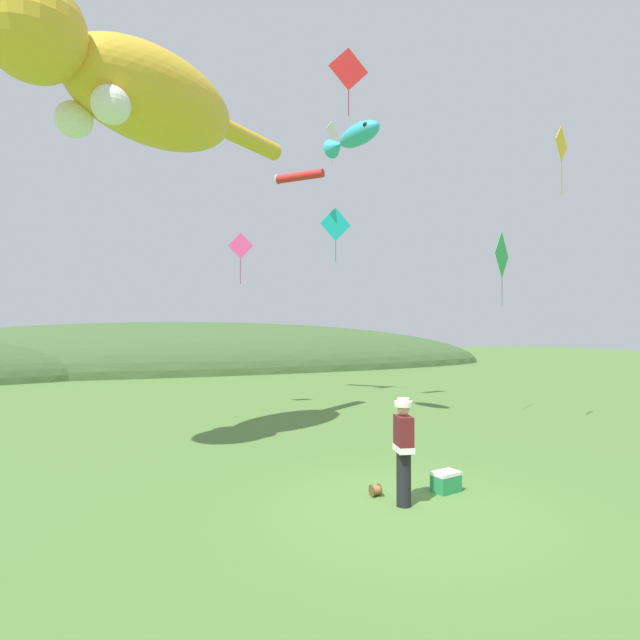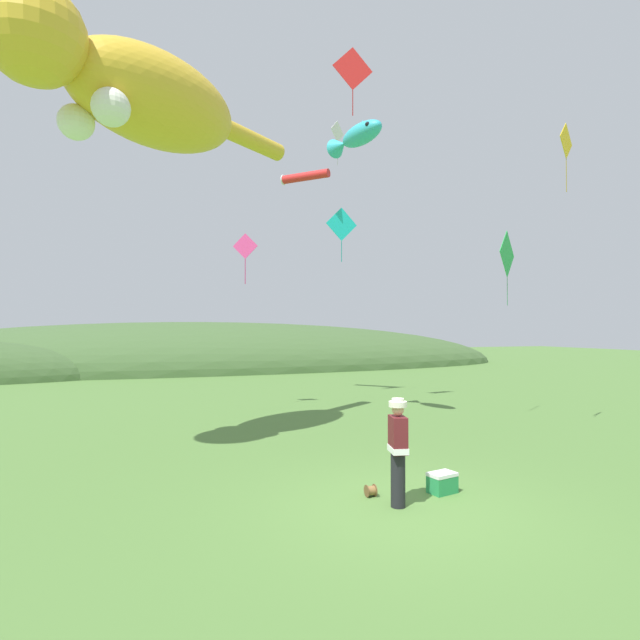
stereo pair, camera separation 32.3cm
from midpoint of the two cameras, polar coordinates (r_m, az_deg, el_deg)
The scene contains 14 objects.
ground_plane at distance 8.79m, azimuth 8.99°, elevation -20.41°, with size 120.00×120.00×0.00m, color #517A38.
distant_hill_ridge at distance 36.86m, azimuth -18.99°, elevation -5.51°, with size 55.48×14.77×6.86m.
festival_attendant at distance 8.57m, azimuth 8.44°, elevation -14.26°, with size 0.35×0.47×1.77m.
kite_spool at distance 9.21m, azimuth 5.30°, elevation -18.80°, with size 0.17×0.21×0.21m.
picnic_cooler at distance 9.61m, azimuth 13.22°, elevation -17.54°, with size 0.55×0.42×0.36m.
kite_giant_cat at distance 13.31m, azimuth -21.38°, elevation 23.41°, with size 7.18×5.58×2.57m.
kite_fish_windsock at distance 16.07m, azimuth 3.26°, elevation 20.15°, with size 1.12×2.39×0.71m.
kite_tube_streamer at distance 21.97m, azimuth -2.88°, elevation 16.07°, with size 1.81×1.87×0.44m.
kite_diamond_gold at distance 15.75m, azimuth 25.31°, elevation 17.71°, with size 0.87×0.45×1.87m.
kite_diamond_green at distance 17.17m, azimuth 19.55°, elevation 7.01°, with size 1.26×0.84×2.40m.
kite_diamond_white at distance 21.15m, azimuth 0.92°, elevation 20.65°, with size 0.73×0.50×1.77m.
kite_diamond_red at distance 19.46m, azimuth 2.75°, elevation 26.70°, with size 1.51×0.06×2.41m.
kite_diamond_pink at distance 18.19m, azimuth -9.58°, elevation 8.28°, with size 0.83×0.44×1.82m.
kite_diamond_teal at distance 21.74m, azimuth 1.36°, elevation 10.84°, with size 1.44×0.06×2.34m.
Camera 1 is at (-4.32, -7.11, 2.92)m, focal length 28.00 mm.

